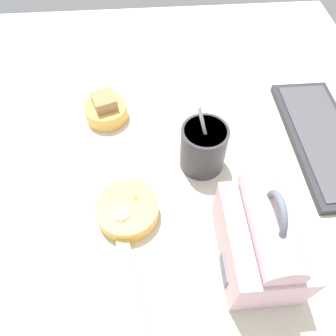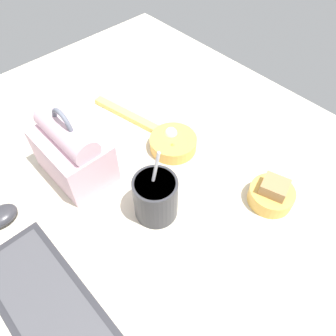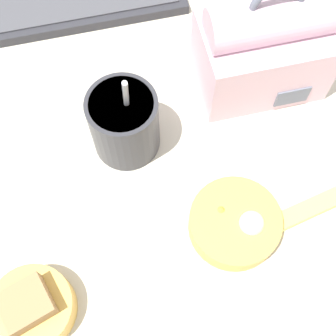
% 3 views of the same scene
% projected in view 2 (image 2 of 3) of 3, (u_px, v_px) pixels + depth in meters
% --- Properties ---
extents(desk_surface, '(1.40, 1.10, 0.02)m').
position_uv_depth(desk_surface, '(160.00, 192.00, 0.79)').
color(desk_surface, beige).
rests_on(desk_surface, ground).
extents(keyboard, '(0.37, 0.14, 0.02)m').
position_uv_depth(keyboard, '(52.00, 312.00, 0.59)').
color(keyboard, '#2D2D33').
rests_on(keyboard, desk_surface).
extents(lunch_bag, '(0.18, 0.13, 0.20)m').
position_uv_depth(lunch_bag, '(72.00, 151.00, 0.76)').
color(lunch_bag, beige).
rests_on(lunch_bag, desk_surface).
extents(soup_cup, '(0.10, 0.10, 0.18)m').
position_uv_depth(soup_cup, '(156.00, 197.00, 0.70)').
color(soup_cup, '#333338').
rests_on(soup_cup, desk_surface).
extents(bento_bowl_sandwich, '(0.10, 0.10, 0.07)m').
position_uv_depth(bento_bowl_sandwich, '(272.00, 194.00, 0.74)').
color(bento_bowl_sandwich, '#EAB24C').
rests_on(bento_bowl_sandwich, desk_surface).
extents(bento_bowl_snacks, '(0.12, 0.12, 0.05)m').
position_uv_depth(bento_bowl_snacks, '(173.00, 143.00, 0.85)').
color(bento_bowl_snacks, '#EAB24C').
rests_on(bento_bowl_snacks, desk_surface).
extents(computer_mouse, '(0.05, 0.07, 0.03)m').
position_uv_depth(computer_mouse, '(1.00, 216.00, 0.72)').
color(computer_mouse, '#333338').
rests_on(computer_mouse, desk_surface).
extents(chopstick_case, '(0.24, 0.07, 0.02)m').
position_uv_depth(chopstick_case, '(128.00, 115.00, 0.93)').
color(chopstick_case, '#EFD666').
rests_on(chopstick_case, desk_surface).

